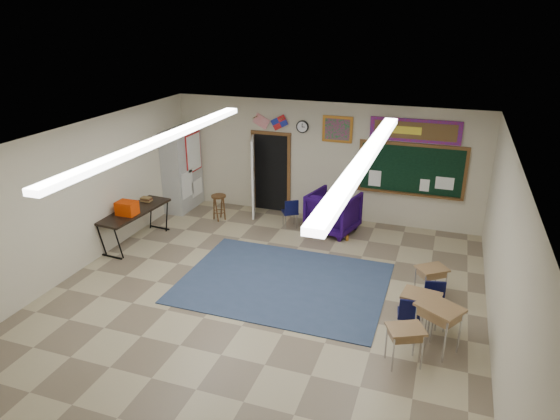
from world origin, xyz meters
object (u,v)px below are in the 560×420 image
(folding_table, at_px, (136,225))
(wooden_stool, at_px, (219,207))
(student_desk_front_left, at_px, (420,311))
(wingback_armchair, at_px, (333,212))
(student_desk_front_right, at_px, (431,281))

(folding_table, bearing_deg, wooden_stool, 61.82)
(folding_table, height_order, wooden_stool, folding_table)
(student_desk_front_left, relative_size, folding_table, 0.36)
(wingback_armchair, height_order, student_desk_front_left, wingback_armchair)
(wingback_armchair, height_order, student_desk_front_right, wingback_armchair)
(student_desk_front_right, bearing_deg, student_desk_front_left, -131.73)
(folding_table, xyz_separation_m, wooden_stool, (1.22, 1.89, -0.10))
(student_desk_front_left, distance_m, folding_table, 6.68)
(student_desk_front_left, bearing_deg, wooden_stool, 156.46)
(wooden_stool, bearing_deg, student_desk_front_right, -22.01)
(wingback_armchair, distance_m, wooden_stool, 2.97)
(student_desk_front_right, height_order, folding_table, folding_table)
(wingback_armchair, xyz_separation_m, student_desk_front_left, (2.34, -3.62, -0.09))
(student_desk_front_right, bearing_deg, wingback_armchair, 98.66)
(wingback_armchair, distance_m, student_desk_front_left, 4.32)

